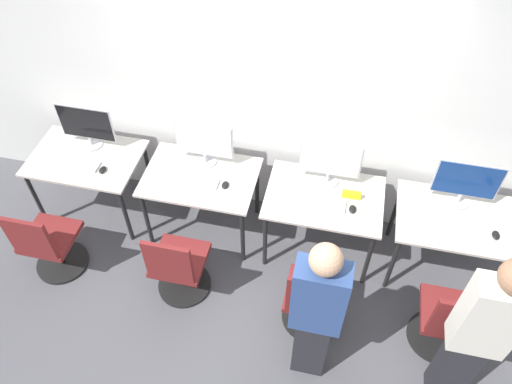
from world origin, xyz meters
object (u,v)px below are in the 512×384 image
(office_chair_far_left, at_px, (49,246))
(office_chair_left, at_px, (179,268))
(monitor_left, at_px, (204,143))
(office_chair_right, at_px, (312,302))
(mouse_right, at_px, (353,209))
(mouse_far_right, at_px, (496,235))
(monitor_far_left, at_px, (86,126))
(monitor_right, at_px, (330,162))
(person_right, at_px, (316,311))
(mouse_far_left, at_px, (103,170))
(keyboard_left, at_px, (198,181))
(keyboard_far_left, at_px, (79,164))
(person_far_right, at_px, (479,332))
(mouse_left, at_px, (225,185))
(office_chair_far_right, at_px, (447,323))
(monitor_far_right, at_px, (466,182))
(keyboard_right, at_px, (323,204))
(keyboard_far_right, at_px, (460,229))

(office_chair_far_left, bearing_deg, office_chair_left, 1.07)
(monitor_left, xyz_separation_m, office_chair_right, (1.16, -1.01, -0.61))
(mouse_right, distance_m, mouse_far_right, 1.15)
(monitor_far_left, relative_size, mouse_far_right, 5.89)
(monitor_right, xyz_separation_m, person_right, (0.08, -1.38, -0.10))
(mouse_far_left, bearing_deg, mouse_right, 0.71)
(monitor_left, height_order, keyboard_left, monitor_left)
(office_chair_right, bearing_deg, keyboard_far_left, 162.70)
(person_far_right, bearing_deg, office_chair_left, 170.29)
(mouse_left, height_order, mouse_far_right, same)
(keyboard_far_left, height_order, monitor_left, monitor_left)
(mouse_far_left, distance_m, monitor_right, 2.04)
(mouse_left, xyz_separation_m, person_far_right, (2.01, -1.07, 0.19))
(keyboard_far_left, distance_m, mouse_right, 2.50)
(office_chair_far_left, relative_size, office_chair_far_right, 1.00)
(mouse_right, relative_size, monitor_far_right, 0.17)
(keyboard_far_left, relative_size, office_chair_right, 0.43)
(mouse_left, xyz_separation_m, monitor_right, (0.87, 0.26, 0.22))
(mouse_far_left, height_order, office_chair_left, office_chair_left)
(office_chair_left, xyz_separation_m, office_chair_far_right, (2.23, -0.02, 0.00))
(office_chair_left, xyz_separation_m, mouse_right, (1.37, 0.65, 0.39))
(office_chair_left, height_order, office_chair_far_right, same)
(monitor_left, bearing_deg, monitor_far_left, -179.19)
(monitor_far_left, distance_m, mouse_right, 2.52)
(office_chair_far_left, distance_m, monitor_far_right, 3.63)
(monitor_left, bearing_deg, person_far_right, -30.44)
(monitor_left, xyz_separation_m, person_far_right, (2.27, -1.33, -0.03))
(mouse_far_left, bearing_deg, keyboard_right, 0.88)
(office_chair_left, bearing_deg, monitor_far_left, 140.53)
(office_chair_far_left, bearing_deg, monitor_far_right, 15.75)
(keyboard_left, relative_size, office_chair_far_right, 0.43)
(mouse_far_left, xyz_separation_m, office_chair_far_left, (-0.32, -0.64, -0.39))
(office_chair_right, relative_size, monitor_far_right, 1.66)
(mouse_far_left, distance_m, person_far_right, 3.31)
(mouse_right, xyz_separation_m, monitor_far_right, (0.88, 0.30, 0.22))
(monitor_right, relative_size, person_far_right, 0.31)
(mouse_far_right, bearing_deg, keyboard_right, 178.97)
(keyboard_left, distance_m, keyboard_far_right, 2.25)
(monitor_right, bearing_deg, keyboard_far_left, -172.42)
(monitor_far_left, relative_size, monitor_far_right, 1.00)
(monitor_far_right, xyz_separation_m, mouse_far_right, (0.28, -0.32, -0.22))
(keyboard_left, distance_m, mouse_right, 1.37)
(person_right, bearing_deg, monitor_far_left, 149.71)
(monitor_far_right, bearing_deg, monitor_left, -179.87)
(mouse_far_left, distance_m, monitor_far_right, 3.15)
(monitor_far_right, bearing_deg, person_far_right, -89.27)
(office_chair_right, height_order, monitor_far_right, monitor_far_right)
(keyboard_far_left, relative_size, monitor_far_right, 0.71)
(monitor_right, relative_size, keyboard_far_right, 1.41)
(keyboard_far_right, xyz_separation_m, person_far_right, (0.02, -1.02, 0.20))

